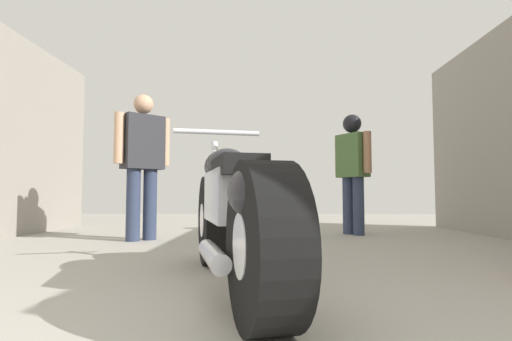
# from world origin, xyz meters

# --- Properties ---
(ground_plane) EXTENTS (15.10, 15.10, 0.00)m
(ground_plane) POSITION_xyz_m (0.00, 3.03, 0.00)
(ground_plane) COLOR #9E998E
(motorcycle_maroon_cruiser) EXTENTS (0.90, 2.25, 1.06)m
(motorcycle_maroon_cruiser) POSITION_xyz_m (-0.02, 1.82, 0.45)
(motorcycle_maroon_cruiser) COLOR black
(motorcycle_maroon_cruiser) RESTS_ON ground_plane
(mechanic_in_blue) EXTENTS (0.60, 0.57, 1.78)m
(mechanic_in_blue) POSITION_xyz_m (-1.34, 4.21, 1.01)
(mechanic_in_blue) COLOR #2D3851
(mechanic_in_blue) RESTS_ON ground_plane
(mechanic_with_helmet) EXTENTS (0.44, 0.61, 1.67)m
(mechanic_with_helmet) POSITION_xyz_m (1.38, 4.96, 1.00)
(mechanic_with_helmet) COLOR #2D3851
(mechanic_with_helmet) RESTS_ON ground_plane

